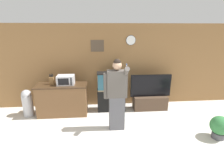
{
  "coord_description": "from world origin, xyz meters",
  "views": [
    {
      "loc": [
        -0.35,
        -2.29,
        2.45
      ],
      "look_at": [
        0.02,
        2.08,
        1.05
      ],
      "focal_mm": 28.0,
      "sensor_mm": 36.0,
      "label": 1
    }
  ],
  "objects": [
    {
      "name": "trash_bin",
      "position": [
        -2.39,
        2.54,
        0.41
      ],
      "size": [
        0.29,
        0.29,
        0.79
      ],
      "color": "#B7B7BC",
      "rests_on": "ground_plane"
    },
    {
      "name": "person_standing",
      "position": [
        0.09,
        1.61,
        0.93
      ],
      "size": [
        0.56,
        0.43,
        1.79
      ],
      "color": "#515156",
      "rests_on": "ground_plane"
    },
    {
      "name": "counter_island",
      "position": [
        -1.39,
        2.54,
        0.46
      ],
      "size": [
        1.44,
        0.59,
        0.92
      ],
      "color": "brown",
      "rests_on": "ground_plane"
    },
    {
      "name": "knife_block",
      "position": [
        -1.66,
        2.6,
        1.03
      ],
      "size": [
        0.12,
        0.09,
        0.31
      ],
      "color": "brown",
      "rests_on": "counter_island"
    },
    {
      "name": "tv_on_stand",
      "position": [
        1.28,
        2.67,
        0.33
      ],
      "size": [
        1.26,
        0.4,
        1.12
      ],
      "color": "#4C3828",
      "rests_on": "ground_plane"
    },
    {
      "name": "potted_plant",
      "position": [
        2.42,
        1.0,
        0.3
      ],
      "size": [
        0.44,
        0.44,
        0.55
      ],
      "color": "#4C4C51",
      "rests_on": "ground_plane"
    },
    {
      "name": "microwave",
      "position": [
        -1.25,
        2.55,
        1.05
      ],
      "size": [
        0.47,
        0.34,
        0.27
      ],
      "color": "silver",
      "rests_on": "counter_island"
    },
    {
      "name": "aquarium_on_stand",
      "position": [
        0.05,
        2.7,
        0.61
      ],
      "size": [
        0.84,
        0.36,
        1.21
      ],
      "color": "black",
      "rests_on": "ground_plane"
    },
    {
      "name": "wall_back_paneled",
      "position": [
        0.0,
        3.18,
        1.3
      ],
      "size": [
        10.0,
        0.08,
        2.6
      ],
      "color": "olive",
      "rests_on": "ground_plane"
    }
  ]
}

